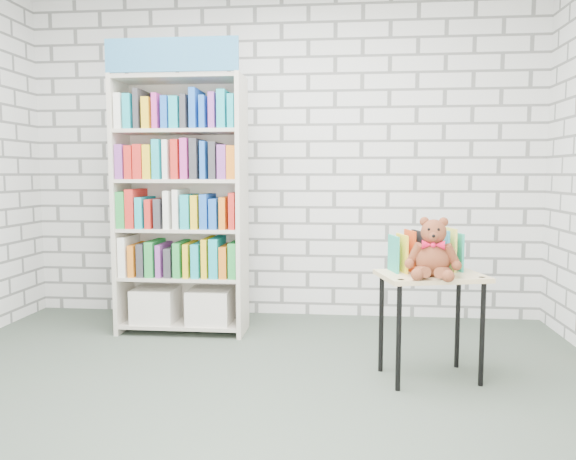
{
  "coord_description": "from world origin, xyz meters",
  "views": [
    {
      "loc": [
        0.55,
        -2.95,
        1.26
      ],
      "look_at": [
        0.16,
        0.95,
        0.87
      ],
      "focal_mm": 35.0,
      "sensor_mm": 36.0,
      "label": 1
    }
  ],
  "objects": [
    {
      "name": "bookshelf",
      "position": [
        -0.72,
        1.36,
        1.03
      ],
      "size": [
        1.01,
        0.39,
        2.26
      ],
      "color": "beige",
      "rests_on": "ground"
    },
    {
      "name": "table_books",
      "position": [
        1.06,
        0.58,
        0.78
      ],
      "size": [
        0.46,
        0.28,
        0.25
      ],
      "color": "teal",
      "rests_on": "display_table"
    },
    {
      "name": "ground",
      "position": [
        0.0,
        0.0,
        0.0
      ],
      "size": [
        4.5,
        4.5,
        0.0
      ],
      "primitive_type": "plane",
      "color": "#3F4B3F",
      "rests_on": "ground"
    },
    {
      "name": "room_shell",
      "position": [
        0.0,
        0.0,
        1.78
      ],
      "size": [
        4.52,
        4.02,
        2.81
      ],
      "color": "silver",
      "rests_on": "ground"
    },
    {
      "name": "teddy_bear",
      "position": [
        1.08,
        0.38,
        0.8
      ],
      "size": [
        0.33,
        0.31,
        0.35
      ],
      "color": "maroon",
      "rests_on": "display_table"
    },
    {
      "name": "display_table",
      "position": [
        1.09,
        0.48,
        0.56
      ],
      "size": [
        0.69,
        0.56,
        0.66
      ],
      "color": "#D7BE81",
      "rests_on": "ground"
    }
  ]
}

